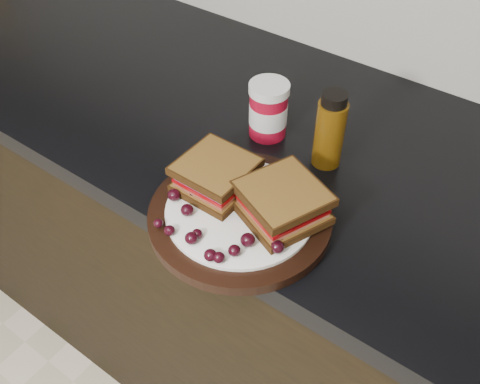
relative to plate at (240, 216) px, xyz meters
The scene contains 31 objects.
base_cabinets 0.55m from the plate, 127.60° to the left, with size 3.96×0.58×0.86m, color black.
countertop 0.28m from the plate, 127.60° to the left, with size 3.98×0.60×0.04m, color black.
plate is the anchor object (origin of this frame).
sandwich_left 0.07m from the plate, 163.15° to the left, with size 0.11×0.11×0.05m, color brown, non-canonical shape.
sandwich_right 0.07m from the plate, 25.31° to the left, with size 0.11×0.11×0.05m, color brown, non-canonical shape.
grape_0 0.11m from the plate, 155.87° to the right, with size 0.02×0.02×0.02m, color black.
grape_1 0.08m from the plate, 136.44° to the right, with size 0.02×0.02×0.02m, color black.
grape_2 0.13m from the plate, 127.79° to the right, with size 0.01×0.01×0.01m, color black.
grape_3 0.11m from the plate, 117.99° to the right, with size 0.02×0.02×0.02m, color black.
grape_4 0.10m from the plate, 100.59° to the right, with size 0.02×0.02×0.02m, color black.
grape_5 0.09m from the plate, 101.87° to the right, with size 0.02×0.02×0.01m, color black.
grape_6 0.11m from the plate, 77.17° to the right, with size 0.02×0.02×0.02m, color black.
grape_7 0.11m from the plate, 70.52° to the right, with size 0.02×0.02×0.02m, color black.
grape_8 0.09m from the plate, 59.32° to the right, with size 0.02×0.02×0.02m, color black.
grape_9 0.07m from the plate, 45.39° to the right, with size 0.02×0.02×0.02m, color black.
grape_10 0.10m from the plate, 21.72° to the right, with size 0.02×0.02×0.02m, color black.
grape_11 0.09m from the plate, 13.89° to the right, with size 0.02×0.02×0.01m, color black.
grape_12 0.09m from the plate, 14.26° to the right, with size 0.02×0.02×0.02m, color black.
grape_13 0.09m from the plate, ahead, with size 0.02×0.02×0.02m, color black.
grape_14 0.08m from the plate, 23.49° to the left, with size 0.02×0.02×0.01m, color black.
grape_15 0.06m from the plate, 21.81° to the left, with size 0.02×0.02×0.02m, color black.
grape_16 0.08m from the plate, 141.84° to the left, with size 0.02×0.02×0.02m, color black.
grape_17 0.08m from the plate, 152.81° to the left, with size 0.02×0.02×0.02m, color black.
grape_18 0.08m from the plate, behind, with size 0.02×0.02×0.02m, color black.
grape_19 0.08m from the plate, behind, with size 0.02×0.02×0.02m, color black.
grape_20 0.08m from the plate, 160.38° to the right, with size 0.02×0.02×0.02m, color black.
grape_21 0.05m from the plate, 155.49° to the left, with size 0.02×0.02×0.01m, color black.
grape_22 0.07m from the plate, 162.00° to the left, with size 0.02×0.02×0.02m, color black.
grape_23 0.11m from the plate, 168.62° to the left, with size 0.02×0.02×0.02m, color black.
condiment_jar 0.22m from the plate, 112.77° to the left, with size 0.07×0.07×0.10m, color maroon.
oil_bottle 0.21m from the plate, 78.75° to the left, with size 0.05×0.05×0.14m, color #4F3107.
Camera 1 is at (0.50, 1.03, 1.51)m, focal length 40.00 mm.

